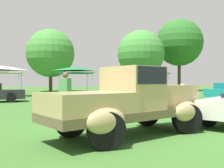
{
  "coord_description": "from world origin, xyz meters",
  "views": [
    {
      "loc": [
        -2.5,
        -6.44,
        1.34
      ],
      "look_at": [
        -0.43,
        1.22,
        1.26
      ],
      "focal_mm": 41.46,
      "sensor_mm": 36.0,
      "label": 1
    }
  ],
  "objects_px": {
    "canopy_tent_right_field": "(150,70)",
    "spectator_near_truck": "(65,93)",
    "feature_pickup_truck": "(130,100)",
    "show_car_skyblue": "(133,93)",
    "canopy_tent_left_field": "(3,69)",
    "canopy_tent_center_field": "(75,70)"
  },
  "relations": [
    {
      "from": "feature_pickup_truck",
      "to": "show_car_skyblue",
      "type": "distance_m",
      "value": 10.52
    },
    {
      "from": "canopy_tent_center_field",
      "to": "spectator_near_truck",
      "type": "bearing_deg",
      "value": -98.33
    },
    {
      "from": "feature_pickup_truck",
      "to": "spectator_near_truck",
      "type": "distance_m",
      "value": 4.02
    },
    {
      "from": "spectator_near_truck",
      "to": "canopy_tent_center_field",
      "type": "bearing_deg",
      "value": 81.67
    },
    {
      "from": "canopy_tent_center_field",
      "to": "canopy_tent_right_field",
      "type": "height_order",
      "value": "same"
    },
    {
      "from": "canopy_tent_left_field",
      "to": "canopy_tent_right_field",
      "type": "xyz_separation_m",
      "value": [
        13.53,
        -1.09,
        -0.0
      ]
    },
    {
      "from": "canopy_tent_left_field",
      "to": "canopy_tent_right_field",
      "type": "height_order",
      "value": "same"
    },
    {
      "from": "canopy_tent_right_field",
      "to": "show_car_skyblue",
      "type": "bearing_deg",
      "value": -120.99
    },
    {
      "from": "canopy_tent_right_field",
      "to": "spectator_near_truck",
      "type": "bearing_deg",
      "value": -124.77
    },
    {
      "from": "show_car_skyblue",
      "to": "canopy_tent_right_field",
      "type": "relative_size",
      "value": 1.55
    },
    {
      "from": "canopy_tent_center_field",
      "to": "canopy_tent_right_field",
      "type": "distance_m",
      "value": 7.34
    },
    {
      "from": "feature_pickup_truck",
      "to": "spectator_near_truck",
      "type": "height_order",
      "value": "feature_pickup_truck"
    },
    {
      "from": "show_car_skyblue",
      "to": "spectator_near_truck",
      "type": "height_order",
      "value": "spectator_near_truck"
    },
    {
      "from": "canopy_tent_left_field",
      "to": "spectator_near_truck",
      "type": "bearing_deg",
      "value": -74.21
    },
    {
      "from": "show_car_skyblue",
      "to": "canopy_tent_right_field",
      "type": "height_order",
      "value": "canopy_tent_right_field"
    },
    {
      "from": "feature_pickup_truck",
      "to": "canopy_tent_right_field",
      "type": "bearing_deg",
      "value": 64.85
    },
    {
      "from": "spectator_near_truck",
      "to": "canopy_tent_left_field",
      "type": "xyz_separation_m",
      "value": [
        -4.13,
        14.62,
        1.51
      ]
    },
    {
      "from": "canopy_tent_left_field",
      "to": "canopy_tent_right_field",
      "type": "relative_size",
      "value": 1.09
    },
    {
      "from": "feature_pickup_truck",
      "to": "canopy_tent_left_field",
      "type": "bearing_deg",
      "value": 106.27
    },
    {
      "from": "canopy_tent_left_field",
      "to": "feature_pickup_truck",
      "type": "bearing_deg",
      "value": -73.73
    },
    {
      "from": "canopy_tent_left_field",
      "to": "canopy_tent_center_field",
      "type": "bearing_deg",
      "value": -3.02
    },
    {
      "from": "canopy_tent_center_field",
      "to": "canopy_tent_right_field",
      "type": "relative_size",
      "value": 1.12
    }
  ]
}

